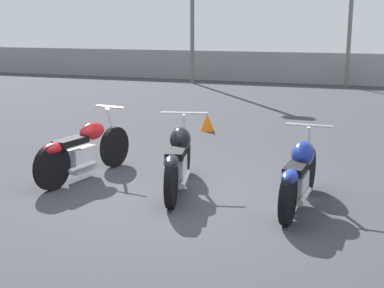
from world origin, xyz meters
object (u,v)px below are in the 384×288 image
object	(u,v)px
motorcycle_slot_0	(83,151)
motorcycle_slot_2	(299,175)
motorcycle_slot_1	(179,160)
traffic_cone_far	(207,122)

from	to	relation	value
motorcycle_slot_0	motorcycle_slot_2	distance (m)	3.38
motorcycle_slot_0	motorcycle_slot_1	world-z (taller)	motorcycle_slot_0
motorcycle_slot_1	motorcycle_slot_2	xyz separation A→B (m)	(1.75, -0.15, -0.00)
motorcycle_slot_0	motorcycle_slot_1	distance (m)	1.62
motorcycle_slot_1	traffic_cone_far	distance (m)	4.51
motorcycle_slot_0	motorcycle_slot_2	size ratio (longest dim) A/B	1.08
motorcycle_slot_1	motorcycle_slot_0	bearing A→B (deg)	162.94
motorcycle_slot_0	motorcycle_slot_2	xyz separation A→B (m)	(3.37, -0.24, 0.01)
motorcycle_slot_1	motorcycle_slot_2	bearing A→B (deg)	-18.83
motorcycle_slot_1	traffic_cone_far	bearing A→B (deg)	89.26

